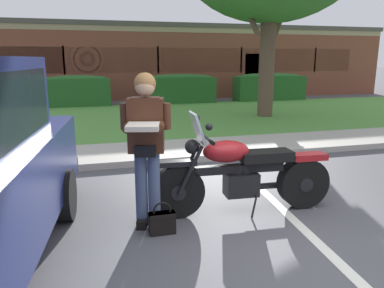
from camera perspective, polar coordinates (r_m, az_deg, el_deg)
ground_plane at (r=3.82m, az=15.73°, el=-16.36°), size 140.00×140.00×0.00m
curb_strip at (r=6.82m, az=0.50°, el=-2.19°), size 60.00×0.20×0.12m
concrete_walk at (r=7.62m, az=-1.25°, el=-0.73°), size 60.00×1.50×0.08m
grass_lawn at (r=11.72m, az=-6.37°, el=3.97°), size 60.00×7.01×0.06m
stall_stripe_0 at (r=3.60m, az=-25.16°, el=-19.10°), size 0.52×4.39×0.01m
stall_stripe_1 at (r=4.15m, az=18.67°, el=-14.07°), size 0.52×4.39×0.01m
motorcycle at (r=4.55m, az=8.78°, el=-4.48°), size 2.24×0.82×1.26m
rider_person at (r=3.99m, az=-7.06°, el=0.81°), size 0.53×0.64×1.70m
handbag at (r=4.07m, az=-4.60°, el=-11.71°), size 0.28×0.13×0.36m
hedge_left at (r=15.18m, az=-17.22°, el=7.87°), size 2.48×0.90×1.24m
hedge_center_left at (r=15.60m, az=-1.86°, el=8.55°), size 2.89×0.90×1.24m
hedge_center_right at (r=17.04m, az=11.82°, el=8.66°), size 3.16×0.90×1.24m
brick_building at (r=21.56m, az=-7.35°, el=12.55°), size 24.10×8.82×3.46m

